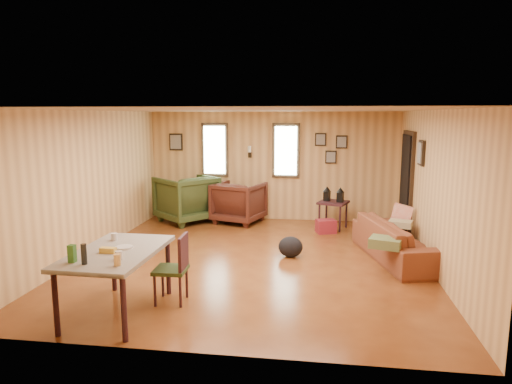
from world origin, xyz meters
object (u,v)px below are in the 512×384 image
side_table (333,200)px  dining_table (116,256)px  recliner_green (186,196)px  sofa (399,234)px  recliner_brown (239,200)px  end_table (197,201)px

side_table → dining_table: 5.22m
recliner_green → dining_table: size_ratio=0.74×
sofa → recliner_brown: (-3.03, 2.17, 0.07)m
recliner_brown → recliner_green: size_ratio=0.88×
recliner_brown → dining_table: 4.81m
recliner_green → end_table: recliner_green is taller
sofa → recliner_brown: recliner_brown is taller
recliner_brown → side_table: recliner_brown is taller
recliner_green → recliner_brown: bearing=134.9°
recliner_brown → recliner_green: 1.16m
sofa → recliner_green: recliner_green is taller
recliner_brown → end_table: recliner_brown is taller
sofa → dining_table: (-3.63, -2.60, 0.28)m
end_table → side_table: (3.06, -0.61, 0.22)m
sofa → side_table: (-1.01, 1.92, 0.17)m
recliner_green → dining_table: (0.56, -4.68, 0.14)m
sofa → recliner_green: size_ratio=1.92×
sofa → side_table: 2.17m
side_table → dining_table: dining_table is taller
end_table → side_table: 3.12m
sofa → dining_table: size_ratio=1.41×
end_table → side_table: bearing=-11.4°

